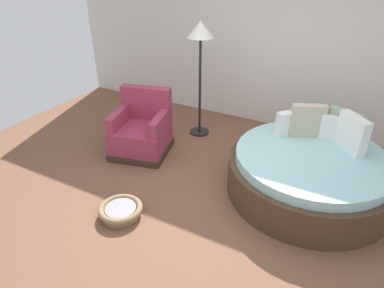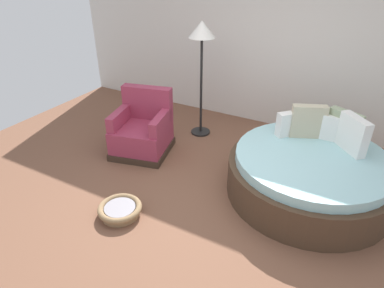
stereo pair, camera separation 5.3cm
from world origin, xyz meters
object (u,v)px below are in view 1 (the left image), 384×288
at_px(pet_basket, 121,210).
at_px(floor_lamp, 200,41).
at_px(round_daybed, 309,172).
at_px(red_armchair, 142,131).

xyz_separation_m(pet_basket, floor_lamp, (-0.14, 2.28, 1.46)).
height_order(round_daybed, pet_basket, round_daybed).
bearing_deg(floor_lamp, red_armchair, -117.79).
relative_size(pet_basket, floor_lamp, 0.28).
relative_size(round_daybed, red_armchair, 2.06).
relative_size(round_daybed, pet_basket, 3.91).
height_order(round_daybed, red_armchair, round_daybed).
bearing_deg(floor_lamp, pet_basket, -86.49).
bearing_deg(pet_basket, red_armchair, 115.33).
height_order(pet_basket, floor_lamp, floor_lamp).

